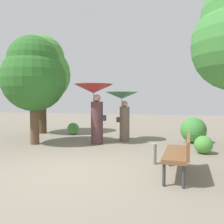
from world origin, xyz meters
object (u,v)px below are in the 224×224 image
object	(u,v)px
person_left	(95,99)
tree_near_left	(34,74)
person_right	(123,105)
tree_mid_left	(42,69)
path_marker_post	(154,154)
park_bench	(180,151)

from	to	relation	value
person_left	tree_near_left	size ratio (longest dim) A/B	0.56
person_right	tree_mid_left	bearing A→B (deg)	82.83
tree_near_left	path_marker_post	size ratio (longest dim) A/B	7.54
tree_mid_left	path_marker_post	size ratio (longest dim) A/B	9.03
tree_mid_left	path_marker_post	world-z (taller)	tree_mid_left
tree_mid_left	person_right	bearing A→B (deg)	-14.89
person_right	park_bench	distance (m)	4.27
person_right	tree_mid_left	world-z (taller)	tree_mid_left
person_left	park_bench	xyz separation A→B (m)	(2.81, -2.94, -1.06)
person_left	tree_mid_left	bearing A→B (deg)	67.83
person_right	tree_near_left	distance (m)	3.37
person_left	tree_mid_left	world-z (taller)	tree_mid_left
tree_near_left	tree_mid_left	distance (m)	2.78
person_left	path_marker_post	world-z (taller)	person_left
tree_mid_left	path_marker_post	xyz separation A→B (m)	(5.43, -4.00, -2.72)
person_right	person_left	bearing A→B (deg)	139.07
tree_mid_left	path_marker_post	distance (m)	7.27
park_bench	path_marker_post	distance (m)	0.99
person_left	person_right	world-z (taller)	person_left
tree_near_left	person_left	bearing A→B (deg)	17.55
person_right	path_marker_post	distance (m)	3.43
park_bench	tree_near_left	size ratio (longest dim) A/B	0.41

